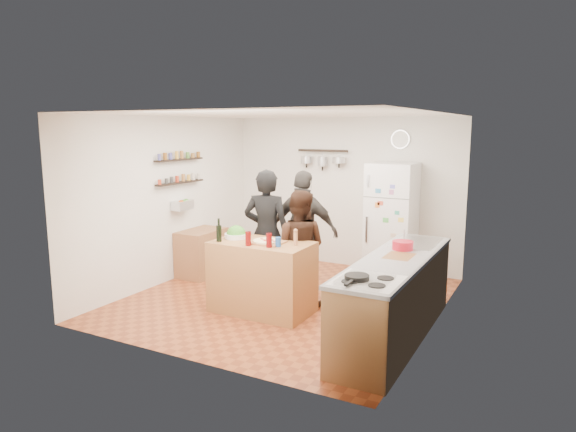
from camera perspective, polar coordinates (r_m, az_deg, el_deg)
The scene contains 26 objects.
room_shell at distance 7.18m, azimuth 1.08°, elevation 1.13°, with size 4.20×4.20×4.20m.
prep_island at distance 6.58m, azimuth -2.88°, elevation -6.78°, with size 1.25×0.72×0.91m, color #9C6639.
pizza_board at distance 6.41m, azimuth -2.39°, elevation -2.94°, with size 0.42×0.34×0.02m, color #935C35.
pizza at distance 6.40m, azimuth -2.39°, elevation -2.77°, with size 0.34×0.34×0.02m, color beige.
salad_bowl at distance 6.72m, azimuth -5.77°, elevation -2.20°, with size 0.30×0.30×0.06m, color silver.
wine_bottle at distance 6.54m, azimuth -7.68°, elevation -1.93°, with size 0.07×0.07×0.21m, color black.
wine_glass_near at distance 6.27m, azimuth -4.44°, elevation -2.52°, with size 0.07×0.07×0.17m, color #5D0908.
wine_glass_far at distance 6.17m, azimuth -2.12°, elevation -2.72°, with size 0.07×0.07×0.17m, color #570709.
pepper_mill at distance 6.28m, azimuth 0.85°, elevation -2.54°, with size 0.05×0.05×0.16m, color #A86E46.
salt_canister at distance 6.21m, azimuth -1.11°, elevation -2.90°, with size 0.07×0.07×0.11m, color #1A468F.
person_left at distance 7.11m, azimuth -2.38°, elevation -1.92°, with size 0.65×0.43×1.78m, color black.
person_center at distance 6.77m, azimuth 1.18°, elevation -3.55°, with size 0.75×0.58×1.54m, color black.
person_back at distance 7.30m, azimuth 1.76°, elevation -1.75°, with size 1.02×0.43×1.74m, color #2A2725.
counter_run at distance 5.91m, azimuth 11.82°, elevation -8.99°, with size 0.63×2.63×0.90m, color #9E7042.
stove_top at distance 4.90m, azimuth 8.86°, elevation -7.17°, with size 0.60×0.62×0.02m, color white.
skillet at distance 4.90m, azimuth 7.66°, elevation -6.75°, with size 0.23×0.23×0.05m, color black.
sink at distance 6.58m, azimuth 14.05°, elevation -2.94°, with size 0.50×0.80×0.03m, color silver.
cutting_board at distance 5.87m, azimuth 12.24°, elevation -4.46°, with size 0.30×0.40×0.02m, color brown.
red_bowl at distance 6.16m, azimuth 12.63°, elevation -3.20°, with size 0.24×0.24×0.10m, color #AE1325.
fridge at distance 8.15m, azimuth 11.43°, elevation -0.52°, with size 0.70×0.68×1.80m, color white.
wall_clock at distance 8.34m, azimuth 12.38°, elevation 8.32°, with size 0.30×0.30×0.03m, color silver.
spice_shelf_lower at distance 8.05m, azimuth -11.90°, elevation 3.66°, with size 0.12×1.00×0.03m, color black.
spice_shelf_upper at distance 8.03m, azimuth -11.98°, elevation 6.14°, with size 0.12×1.00×0.03m, color black.
produce_basket at distance 8.08m, azimuth -11.65°, elevation 1.18°, with size 0.18×0.35×0.14m, color silver.
side_table at distance 8.32m, azimuth -9.55°, elevation -4.02°, with size 0.50×0.80×0.73m, color #97613F.
pot_rack at distance 8.71m, azimuth 3.87°, elevation 7.26°, with size 0.90×0.04×0.04m, color black.
Camera 1 is at (3.21, -5.94, 2.33)m, focal length 32.00 mm.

